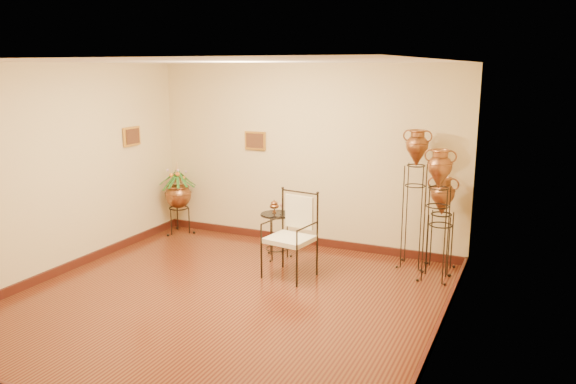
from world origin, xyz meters
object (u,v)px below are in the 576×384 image
at_px(amphora_tall, 415,197).
at_px(armchair, 289,236).
at_px(planter_urn, 178,192).
at_px(amphora_mid, 437,214).
at_px(side_table, 277,235).

bearing_deg(amphora_tall, armchair, -142.04).
bearing_deg(planter_urn, amphora_tall, 0.00).
height_order(amphora_tall, amphora_mid, amphora_tall).
height_order(amphora_mid, planter_urn, amphora_mid).
bearing_deg(amphora_mid, armchair, -158.17).
bearing_deg(amphora_mid, side_table, -177.99).
bearing_deg(amphora_tall, planter_urn, 180.00).
height_order(amphora_tall, planter_urn, amphora_tall).
xyz_separation_m(planter_urn, armchair, (2.53, -1.09, -0.14)).
bearing_deg(amphora_mid, amphora_tall, 134.82).
relative_size(amphora_tall, side_table, 2.30).
distance_m(amphora_tall, side_table, 2.04).
bearing_deg(amphora_tall, side_table, -166.34).
distance_m(amphora_tall, amphora_mid, 0.54).
height_order(amphora_mid, side_table, amphora_mid).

